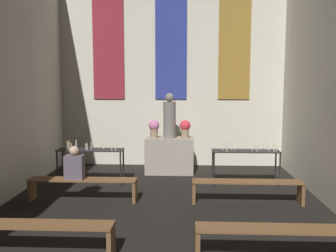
% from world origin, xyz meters
% --- Properties ---
extents(wall_back, '(6.37, 0.16, 5.81)m').
position_xyz_m(wall_back, '(0.00, 9.65, 2.94)').
color(wall_back, beige).
rests_on(wall_back, ground_plane).
extents(altar, '(1.22, 0.65, 0.91)m').
position_xyz_m(altar, '(0.00, 8.67, 0.45)').
color(altar, gray).
rests_on(altar, ground_plane).
extents(statue, '(0.32, 0.32, 1.14)m').
position_xyz_m(statue, '(0.00, 8.67, 1.43)').
color(statue, slate).
rests_on(statue, altar).
extents(flower_vase_left, '(0.27, 0.27, 0.46)m').
position_xyz_m(flower_vase_left, '(-0.40, 8.67, 1.17)').
color(flower_vase_left, '#937A5B').
rests_on(flower_vase_left, altar).
extents(flower_vase_right, '(0.27, 0.27, 0.46)m').
position_xyz_m(flower_vase_right, '(0.40, 8.67, 1.17)').
color(flower_vase_right, '#937A5B').
rests_on(flower_vase_right, altar).
extents(candle_rack_left, '(1.50, 0.44, 1.00)m').
position_xyz_m(candle_rack_left, '(-1.77, 7.56, 0.71)').
color(candle_rack_left, black).
rests_on(candle_rack_left, ground_plane).
extents(candle_rack_right, '(1.50, 0.44, 1.00)m').
position_xyz_m(candle_rack_right, '(1.76, 7.56, 0.71)').
color(candle_rack_right, black).
rests_on(candle_rack_right, ground_plane).
extents(pew_second_left, '(2.11, 0.36, 0.44)m').
position_xyz_m(pew_second_left, '(-1.60, 3.97, 0.32)').
color(pew_second_left, brown).
rests_on(pew_second_left, ground_plane).
extents(pew_second_right, '(2.11, 0.36, 0.44)m').
position_xyz_m(pew_second_right, '(1.60, 3.97, 0.32)').
color(pew_second_right, brown).
rests_on(pew_second_right, ground_plane).
extents(pew_back_left, '(2.11, 0.36, 0.44)m').
position_xyz_m(pew_back_left, '(-1.60, 6.30, 0.32)').
color(pew_back_left, brown).
rests_on(pew_back_left, ground_plane).
extents(pew_back_right, '(2.11, 0.36, 0.44)m').
position_xyz_m(pew_back_right, '(1.60, 6.30, 0.32)').
color(pew_back_right, brown).
rests_on(pew_back_right, ground_plane).
extents(person_seated, '(0.36, 0.24, 0.65)m').
position_xyz_m(person_seated, '(-1.75, 6.30, 0.72)').
color(person_seated, '#564C56').
rests_on(person_seated, pew_back_left).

